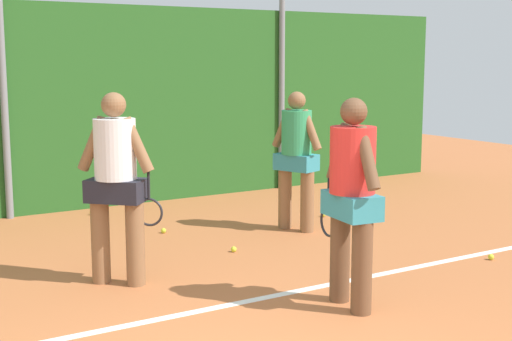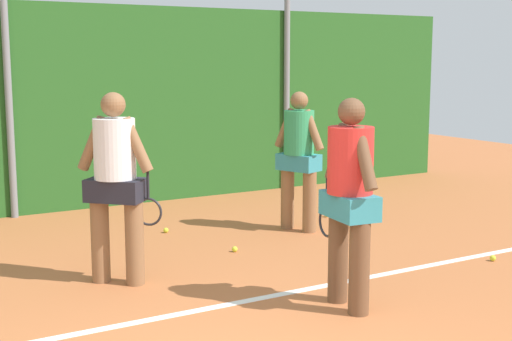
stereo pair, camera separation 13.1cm
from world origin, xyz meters
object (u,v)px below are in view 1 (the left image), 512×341
Objects in this scene: tennis_ball_7 at (92,213)px; tennis_ball_11 at (491,257)px; player_foreground_near at (352,192)px; player_backcourt_far at (296,153)px; tennis_ball_10 at (234,249)px; tennis_ball_9 at (330,206)px; player_midcourt at (116,178)px; tennis_ball_2 at (323,215)px; tennis_ball_3 at (164,231)px.

tennis_ball_7 and tennis_ball_11 have the same top height.
player_backcourt_far is (1.26, 2.68, -0.04)m from player_foreground_near.
player_foreground_near is at bearing -90.58° from tennis_ball_10.
tennis_ball_11 is (-0.17, -3.18, 0.00)m from tennis_ball_9.
player_foreground_near is at bearing -124.84° from tennis_ball_9.
player_midcourt is 1.05× the size of player_backcourt_far.
tennis_ball_2 is (0.77, 0.43, -0.98)m from player_backcourt_far.
player_midcourt is 3.47m from tennis_ball_7.
tennis_ball_9 is 3.19m from tennis_ball_11.
tennis_ball_2 is at bearing -33.49° from tennis_ball_7.
player_foreground_near is 3.57m from tennis_ball_3.
tennis_ball_10 is at bearing -75.77° from tennis_ball_3.
player_backcourt_far reaches higher than tennis_ball_2.
tennis_ball_2 is 1.00× the size of tennis_ball_7.
player_midcourt is 4.53m from tennis_ball_9.
tennis_ball_3 is at bearing -74.24° from tennis_ball_7.
player_backcourt_far reaches higher than tennis_ball_10.
player_midcourt is at bearing -126.22° from tennis_ball_3.
player_foreground_near reaches higher than tennis_ball_2.
tennis_ball_7 is at bearing 156.69° from tennis_ball_9.
player_foreground_near is 28.52× the size of tennis_ball_7.
tennis_ball_3 is 1.00× the size of tennis_ball_10.
player_midcourt is 2.95m from player_backcourt_far.
player_foreground_near reaches higher than player_backcourt_far.
player_midcourt is 4.20m from tennis_ball_11.
tennis_ball_2 is 0.63m from tennis_ball_9.
tennis_ball_2 is at bearing -26.11° from player_foreground_near.
player_backcourt_far is 27.31× the size of tennis_ball_2.
tennis_ball_10 is at bearing 142.11° from tennis_ball_11.
tennis_ball_2 and tennis_ball_10 have the same top height.
tennis_ball_2 is at bearing -135.48° from tennis_ball_9.
player_foreground_near is 28.52× the size of tennis_ball_10.
tennis_ball_7 is 1.00× the size of tennis_ball_11.
player_midcourt is 28.76× the size of tennis_ball_3.
tennis_ball_9 is at bearing 44.52° from tennis_ball_2.
tennis_ball_3 is (-2.33, 0.29, 0.00)m from tennis_ball_2.
tennis_ball_10 is at bearing 59.95° from player_midcourt.
tennis_ball_3 is at bearing 130.60° from tennis_ball_11.
player_foreground_near is at bearing -81.60° from tennis_ball_7.
player_foreground_near reaches higher than tennis_ball_3.
player_backcourt_far is 27.31× the size of tennis_ball_9.
player_midcourt is 2.33m from tennis_ball_3.
tennis_ball_9 is at bearing -27.91° from player_foreground_near.
tennis_ball_10 is 1.00× the size of tennis_ball_11.
player_foreground_near is at bearing -45.77° from player_backcourt_far.
tennis_ball_3 is 1.30m from tennis_ball_10.
tennis_ball_9 is at bearing 29.81° from tennis_ball_10.
tennis_ball_2 is 1.00× the size of tennis_ball_9.
tennis_ball_9 is (4.01, 1.83, -1.03)m from player_midcourt.
tennis_ball_2 is (2.03, 3.12, -1.02)m from player_foreground_near.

